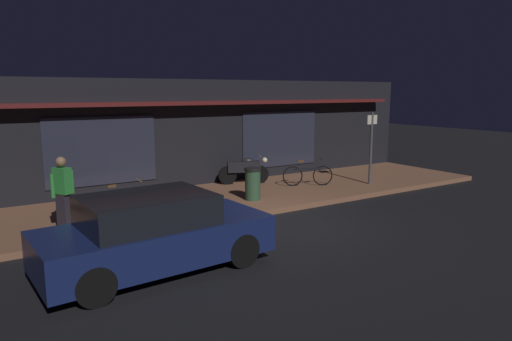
% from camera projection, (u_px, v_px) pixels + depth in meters
% --- Properties ---
extents(ground_plane, '(60.00, 60.00, 0.00)m').
position_uv_depth(ground_plane, '(292.00, 225.00, 11.24)').
color(ground_plane, black).
extents(sidewalk_slab, '(18.00, 4.00, 0.15)m').
position_uv_depth(sidewalk_slab, '(231.00, 198.00, 13.72)').
color(sidewalk_slab, brown).
rests_on(sidewalk_slab, ground_plane).
extents(storefront_building, '(18.00, 3.30, 3.60)m').
position_uv_depth(storefront_building, '(183.00, 132.00, 16.23)').
color(storefront_building, black).
rests_on(storefront_building, ground_plane).
extents(motorcycle, '(1.63, 0.81, 0.97)m').
position_uv_depth(motorcycle, '(245.00, 169.00, 15.40)').
color(motorcycle, black).
rests_on(motorcycle, sidewalk_slab).
extents(bicycle_parked, '(1.66, 0.42, 0.91)m').
position_uv_depth(bicycle_parked, '(123.00, 204.00, 11.25)').
color(bicycle_parked, black).
rests_on(bicycle_parked, sidewalk_slab).
extents(bicycle_extra, '(1.50, 0.79, 0.91)m').
position_uv_depth(bicycle_extra, '(308.00, 175.00, 15.08)').
color(bicycle_extra, black).
rests_on(bicycle_extra, sidewalk_slab).
extents(person_photographer, '(0.57, 0.44, 1.67)m').
position_uv_depth(person_photographer, '(63.00, 192.00, 10.10)').
color(person_photographer, '#28232D').
rests_on(person_photographer, sidewalk_slab).
extents(sign_post, '(0.44, 0.09, 2.40)m').
position_uv_depth(sign_post, '(371.00, 144.00, 15.22)').
color(sign_post, '#47474C').
rests_on(sign_post, sidewalk_slab).
extents(trash_bin, '(0.48, 0.48, 0.93)m').
position_uv_depth(trash_bin, '(253.00, 184.00, 13.10)').
color(trash_bin, '#2D4C33').
rests_on(trash_bin, sidewalk_slab).
extents(parked_car_near, '(4.20, 2.01, 1.42)m').
position_uv_depth(parked_car_near, '(154.00, 233.00, 8.25)').
color(parked_car_near, black).
rests_on(parked_car_near, ground_plane).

